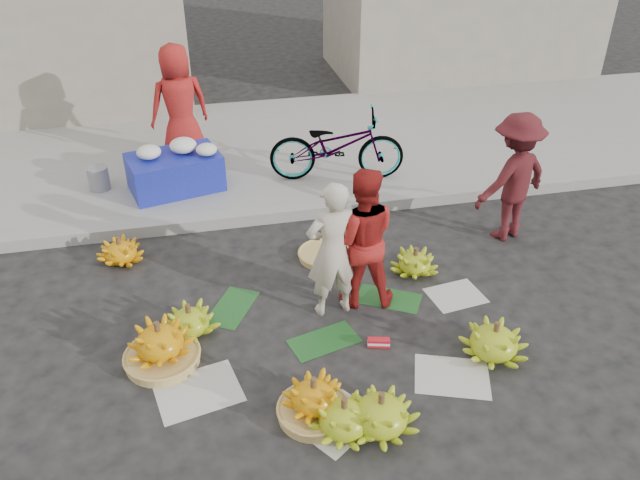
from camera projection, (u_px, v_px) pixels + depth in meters
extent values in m
plane|color=black|center=(330.00, 326.00, 6.08)|extent=(80.00, 80.00, 0.00)
cube|color=gray|center=(290.00, 212.00, 7.87)|extent=(40.00, 0.25, 0.15)
cube|color=gray|center=(266.00, 148.00, 9.61)|extent=(40.00, 4.00, 0.12)
cylinder|color=#AB8A47|center=(163.00, 358.00, 5.64)|extent=(0.67, 0.67, 0.09)
cylinder|color=#4C331E|center=(157.00, 328.00, 5.45)|extent=(0.05, 0.05, 0.12)
cylinder|color=#4C331E|center=(344.00, 404.00, 4.83)|extent=(0.05, 0.05, 0.12)
cylinder|color=#AB8A47|center=(314.00, 412.00, 5.10)|extent=(0.58, 0.58, 0.09)
cylinder|color=#4C331E|center=(313.00, 384.00, 4.93)|extent=(0.05, 0.05, 0.12)
cylinder|color=#4C331E|center=(381.00, 400.00, 4.84)|extent=(0.05, 0.05, 0.12)
cylinder|color=#4C331E|center=(497.00, 328.00, 5.57)|extent=(0.05, 0.05, 0.12)
cylinder|color=#4C331E|center=(416.00, 253.00, 6.74)|extent=(0.05, 0.05, 0.12)
cylinder|color=#4C331E|center=(188.00, 310.00, 5.87)|extent=(0.05, 0.05, 0.12)
cylinder|color=#4C331E|center=(118.00, 242.00, 6.91)|extent=(0.05, 0.05, 0.12)
cylinder|color=#AB8A47|center=(324.00, 255.00, 7.10)|extent=(0.58, 0.58, 0.07)
cube|color=red|center=(379.00, 343.00, 5.81)|extent=(0.22, 0.11, 0.08)
imported|color=beige|center=(332.00, 250.00, 5.92)|extent=(0.56, 0.41, 1.43)
imported|color=#B1211B|center=(361.00, 238.00, 6.07)|extent=(0.81, 0.68, 1.48)
imported|color=maroon|center=(513.00, 178.00, 7.13)|extent=(1.12, 0.86, 1.54)
cube|color=navy|center=(175.00, 172.00, 8.19)|extent=(1.30, 0.98, 0.48)
ellipsoid|color=silver|center=(149.00, 153.00, 7.92)|extent=(0.31, 0.31, 0.17)
ellipsoid|color=silver|center=(183.00, 146.00, 8.08)|extent=(0.35, 0.35, 0.19)
ellipsoid|color=silver|center=(207.00, 150.00, 8.02)|extent=(0.27, 0.27, 0.15)
cylinder|color=slate|center=(99.00, 178.00, 8.23)|extent=(0.27, 0.27, 0.31)
imported|color=#B1211B|center=(179.00, 105.00, 8.62)|extent=(0.93, 0.72, 1.68)
imported|color=gray|center=(337.00, 146.00, 8.34)|extent=(0.93, 1.89, 0.95)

